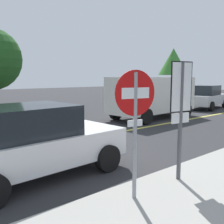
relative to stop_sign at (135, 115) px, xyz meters
The scene contains 9 objects.
ground_plane 5.05m from the stop_sign, 81.75° to the left, with size 80.00×80.00×0.00m, color #2D2D30.
sidewalk_curb 1.80m from the stop_sign, 44.78° to the right, with size 40.00×2.50×0.15m, color #9E9B93.
lane_marking_centre 6.21m from the stop_sign, 52.10° to the left, with size 28.00×0.16×0.01m, color #E0D14C.
stop_sign is the anchor object (origin of this frame).
speed_limit_sign 1.30m from the stop_sign, ahead, with size 0.53×0.12×2.52m.
white_van 9.99m from the stop_sign, 39.12° to the left, with size 5.31×2.50×2.20m.
car_silver_mid_road 15.50m from the stop_sign, 25.94° to the left, with size 4.42×2.57×1.63m.
car_white_near_curb 2.66m from the stop_sign, 106.10° to the left, with size 4.01×2.20×1.61m.
tree_left_verge 20.45m from the stop_sign, 35.04° to the left, with size 2.65×2.65×4.73m.
Camera 1 is at (-3.80, -7.80, 2.23)m, focal length 42.57 mm.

